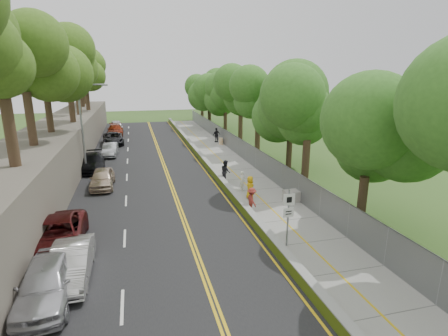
{
  "coord_description": "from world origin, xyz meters",
  "views": [
    {
      "loc": [
        -6.29,
        -18.26,
        8.76
      ],
      "look_at": [
        0.5,
        8.0,
        1.4
      ],
      "focal_mm": 28.0,
      "sensor_mm": 36.0,
      "label": 1
    }
  ],
  "objects_px": {
    "construction_barrel": "(221,141)",
    "car_1": "(71,263)",
    "signpost": "(288,211)",
    "streetlight": "(84,123)",
    "car_2": "(58,235)",
    "painter_0": "(250,187)",
    "person_far": "(217,135)",
    "car_0": "(46,282)",
    "concrete_block": "(292,196)"
  },
  "relations": [
    {
      "from": "construction_barrel",
      "to": "car_1",
      "type": "relative_size",
      "value": 0.19
    },
    {
      "from": "signpost",
      "to": "construction_barrel",
      "type": "xyz_separation_m",
      "value": [
        3.19,
        26.96,
        -1.49
      ]
    },
    {
      "from": "streetlight",
      "to": "car_2",
      "type": "bearing_deg",
      "value": -89.87
    },
    {
      "from": "car_1",
      "to": "painter_0",
      "type": "bearing_deg",
      "value": 35.67
    },
    {
      "from": "construction_barrel",
      "to": "car_2",
      "type": "distance_m",
      "value": 28.48
    },
    {
      "from": "painter_0",
      "to": "person_far",
      "type": "bearing_deg",
      "value": -3.74
    },
    {
      "from": "car_0",
      "to": "car_2",
      "type": "relative_size",
      "value": 0.84
    },
    {
      "from": "construction_barrel",
      "to": "signpost",
      "type": "bearing_deg",
      "value": -96.75
    },
    {
      "from": "construction_barrel",
      "to": "painter_0",
      "type": "xyz_separation_m",
      "value": [
        -2.79,
        -19.69,
        0.41
      ]
    },
    {
      "from": "car_1",
      "to": "person_far",
      "type": "distance_m",
      "value": 32.05
    },
    {
      "from": "streetlight",
      "to": "signpost",
      "type": "height_order",
      "value": "streetlight"
    },
    {
      "from": "construction_barrel",
      "to": "car_0",
      "type": "distance_m",
      "value": 32.17
    },
    {
      "from": "painter_0",
      "to": "person_far",
      "type": "relative_size",
      "value": 0.89
    },
    {
      "from": "streetlight",
      "to": "car_1",
      "type": "bearing_deg",
      "value": -86.34
    },
    {
      "from": "car_0",
      "to": "concrete_block",
      "type": "bearing_deg",
      "value": 27.15
    },
    {
      "from": "signpost",
      "to": "person_far",
      "type": "relative_size",
      "value": 1.65
    },
    {
      "from": "construction_barrel",
      "to": "concrete_block",
      "type": "bearing_deg",
      "value": -90.19
    },
    {
      "from": "signpost",
      "to": "concrete_block",
      "type": "height_order",
      "value": "signpost"
    },
    {
      "from": "car_1",
      "to": "streetlight",
      "type": "bearing_deg",
      "value": 93.79
    },
    {
      "from": "construction_barrel",
      "to": "painter_0",
      "type": "distance_m",
      "value": 19.9
    },
    {
      "from": "car_0",
      "to": "person_far",
      "type": "xyz_separation_m",
      "value": [
        14.1,
        30.53,
        0.13
      ]
    },
    {
      "from": "car_2",
      "to": "person_far",
      "type": "height_order",
      "value": "person_far"
    },
    {
      "from": "signpost",
      "to": "construction_barrel",
      "type": "bearing_deg",
      "value": 83.25
    },
    {
      "from": "streetlight",
      "to": "car_0",
      "type": "distance_m",
      "value": 19.26
    },
    {
      "from": "signpost",
      "to": "car_2",
      "type": "bearing_deg",
      "value": 167.44
    },
    {
      "from": "car_0",
      "to": "person_far",
      "type": "bearing_deg",
      "value": 63.38
    },
    {
      "from": "signpost",
      "to": "car_1",
      "type": "height_order",
      "value": "signpost"
    },
    {
      "from": "car_1",
      "to": "car_2",
      "type": "xyz_separation_m",
      "value": [
        -1.08,
        3.0,
        0.05
      ]
    },
    {
      "from": "streetlight",
      "to": "person_far",
      "type": "height_order",
      "value": "streetlight"
    },
    {
      "from": "car_0",
      "to": "car_1",
      "type": "relative_size",
      "value": 1.07
    },
    {
      "from": "car_1",
      "to": "signpost",
      "type": "bearing_deg",
      "value": 2.56
    },
    {
      "from": "streetlight",
      "to": "car_2",
      "type": "xyz_separation_m",
      "value": [
        0.03,
        -14.46,
        -3.81
      ]
    },
    {
      "from": "car_0",
      "to": "painter_0",
      "type": "height_order",
      "value": "painter_0"
    },
    {
      "from": "car_2",
      "to": "painter_0",
      "type": "xyz_separation_m",
      "value": [
        11.88,
        4.71,
        0.05
      ]
    },
    {
      "from": "signpost",
      "to": "construction_barrel",
      "type": "distance_m",
      "value": 27.19
    },
    {
      "from": "car_1",
      "to": "car_2",
      "type": "relative_size",
      "value": 0.79
    },
    {
      "from": "concrete_block",
      "to": "person_far",
      "type": "distance_m",
      "value": 22.66
    },
    {
      "from": "car_0",
      "to": "person_far",
      "type": "relative_size",
      "value": 2.56
    },
    {
      "from": "car_0",
      "to": "construction_barrel",
      "type": "bearing_deg",
      "value": 61.81
    },
    {
      "from": "concrete_block",
      "to": "person_far",
      "type": "height_order",
      "value": "person_far"
    },
    {
      "from": "car_2",
      "to": "person_far",
      "type": "relative_size",
      "value": 3.03
    },
    {
      "from": "construction_barrel",
      "to": "car_0",
      "type": "relative_size",
      "value": 0.18
    },
    {
      "from": "streetlight",
      "to": "car_1",
      "type": "height_order",
      "value": "streetlight"
    },
    {
      "from": "car_0",
      "to": "car_1",
      "type": "height_order",
      "value": "car_0"
    },
    {
      "from": "car_2",
      "to": "concrete_block",
      "type": "bearing_deg",
      "value": 10.51
    },
    {
      "from": "concrete_block",
      "to": "person_far",
      "type": "relative_size",
      "value": 0.61
    },
    {
      "from": "streetlight",
      "to": "car_1",
      "type": "xyz_separation_m",
      "value": [
        1.12,
        -17.46,
        -3.86
      ]
    },
    {
      "from": "streetlight",
      "to": "person_far",
      "type": "bearing_deg",
      "value": 38.76
    },
    {
      "from": "car_1",
      "to": "person_far",
      "type": "bearing_deg",
      "value": 65.41
    },
    {
      "from": "car_0",
      "to": "car_2",
      "type": "distance_m",
      "value": 4.44
    }
  ]
}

